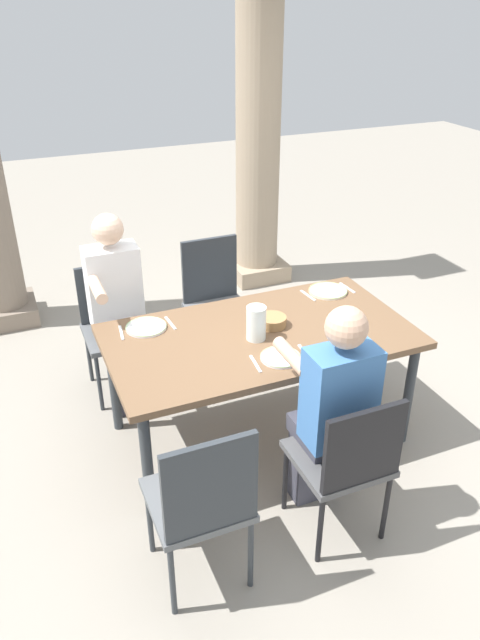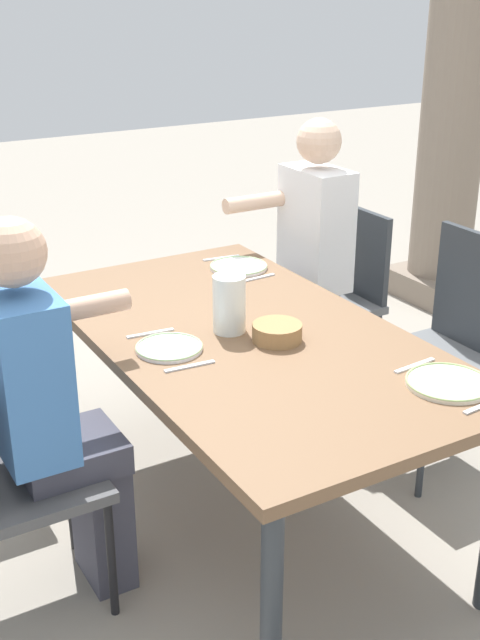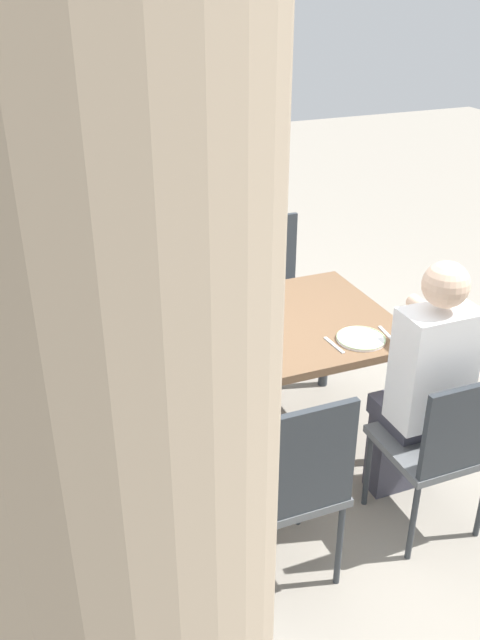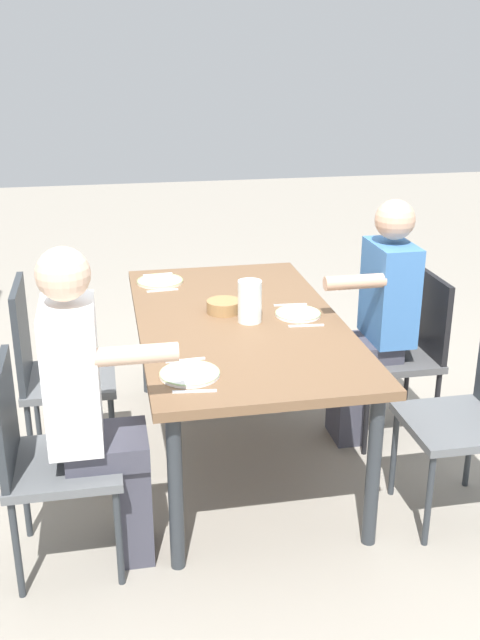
{
  "view_description": "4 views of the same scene",
  "coord_description": "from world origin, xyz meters",
  "px_view_note": "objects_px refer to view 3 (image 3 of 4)",
  "views": [
    {
      "loc": [
        -1.29,
        -2.78,
        2.52
      ],
      "look_at": [
        -0.09,
        0.08,
        0.81
      ],
      "focal_mm": 33.85,
      "sensor_mm": 36.0,
      "label": 1
    },
    {
      "loc": [
        2.23,
        -1.32,
        1.89
      ],
      "look_at": [
        -0.09,
        0.02,
        0.76
      ],
      "focal_mm": 45.88,
      "sensor_mm": 36.0,
      "label": 2
    },
    {
      "loc": [
        1.04,
        2.81,
        2.39
      ],
      "look_at": [
        -0.11,
        -0.06,
        0.77
      ],
      "focal_mm": 38.12,
      "sensor_mm": 36.0,
      "label": 3
    },
    {
      "loc": [
        -3.26,
        0.62,
        2.0
      ],
      "look_at": [
        -0.06,
        0.0,
        0.76
      ],
      "focal_mm": 41.03,
      "sensor_mm": 36.0,
      "label": 4
    }
  ],
  "objects_px": {
    "bread_basket": "(208,337)",
    "plate_0": "(361,338)",
    "chair_mid_south": "(165,303)",
    "water_pitcher": "(230,312)",
    "chair_west_north": "(443,443)",
    "chair_west_south": "(274,281)",
    "diner_woman_green": "(422,383)",
    "chair_mid_north": "(291,480)",
    "plate_2": "(112,392)",
    "diner_man_white": "(172,289)",
    "plate_1": "(207,307)",
    "dining_table": "(225,345)"
  },
  "relations": [
    {
      "from": "bread_basket",
      "to": "plate_0",
      "type": "bearing_deg",
      "value": 159.86
    },
    {
      "from": "chair_mid_south",
      "to": "water_pitcher",
      "type": "bearing_deg",
      "value": 97.01
    },
    {
      "from": "water_pitcher",
      "to": "bread_basket",
      "type": "relative_size",
      "value": 1.2
    },
    {
      "from": "chair_west_north",
      "to": "water_pitcher",
      "type": "xyz_separation_m",
      "value": [
        0.64,
        -0.95,
        0.32
      ]
    },
    {
      "from": "chair_west_south",
      "to": "diner_woman_green",
      "type": "distance_m",
      "value": 1.63
    },
    {
      "from": "chair_mid_north",
      "to": "plate_0",
      "type": "xyz_separation_m",
      "value": [
        -0.66,
        -0.6,
        0.21
      ]
    },
    {
      "from": "plate_0",
      "to": "plate_2",
      "type": "relative_size",
      "value": 0.95
    },
    {
      "from": "chair_mid_north",
      "to": "diner_man_white",
      "type": "distance_m",
      "value": 1.65
    },
    {
      "from": "chair_west_north",
      "to": "bread_basket",
      "type": "distance_m",
      "value": 1.19
    },
    {
      "from": "chair_west_north",
      "to": "plate_0",
      "type": "bearing_deg",
      "value": -81.7
    },
    {
      "from": "chair_mid_north",
      "to": "plate_0",
      "type": "height_order",
      "value": "chair_mid_north"
    },
    {
      "from": "diner_woman_green",
      "to": "chair_mid_north",
      "type": "bearing_deg",
      "value": 15.31
    },
    {
      "from": "chair_west_south",
      "to": "water_pitcher",
      "type": "relative_size",
      "value": 4.66
    },
    {
      "from": "bread_basket",
      "to": "chair_mid_south",
      "type": "bearing_deg",
      "value": -92.68
    },
    {
      "from": "chair_west_south",
      "to": "plate_0",
      "type": "relative_size",
      "value": 3.88
    },
    {
      "from": "diner_man_white",
      "to": "plate_0",
      "type": "xyz_separation_m",
      "value": [
        -0.66,
        1.04,
        0.07
      ]
    },
    {
      "from": "plate_1",
      "to": "plate_2",
      "type": "xyz_separation_m",
      "value": [
        0.65,
        0.62,
        -0.0
      ]
    },
    {
      "from": "plate_1",
      "to": "bread_basket",
      "type": "xyz_separation_m",
      "value": [
        0.12,
        0.35,
        0.02
      ]
    },
    {
      "from": "chair_mid_south",
      "to": "diner_man_white",
      "type": "xyz_separation_m",
      "value": [
        -0.0,
        0.18,
        0.17
      ]
    },
    {
      "from": "chair_mid_south",
      "to": "chair_mid_north",
      "type": "bearing_deg",
      "value": 90.0
    },
    {
      "from": "diner_man_white",
      "to": "plate_0",
      "type": "distance_m",
      "value": 1.24
    },
    {
      "from": "plate_2",
      "to": "bread_basket",
      "type": "xyz_separation_m",
      "value": [
        -0.54,
        -0.27,
        0.02
      ]
    },
    {
      "from": "chair_mid_north",
      "to": "bread_basket",
      "type": "height_order",
      "value": "chair_mid_north"
    },
    {
      "from": "chair_west_south",
      "to": "diner_man_white",
      "type": "bearing_deg",
      "value": 13.92
    },
    {
      "from": "plate_0",
      "to": "plate_1",
      "type": "distance_m",
      "value": 0.85
    },
    {
      "from": "chair_mid_north",
      "to": "water_pitcher",
      "type": "height_order",
      "value": "chair_mid_north"
    },
    {
      "from": "chair_west_south",
      "to": "diner_man_white",
      "type": "distance_m",
      "value": 0.78
    },
    {
      "from": "diner_man_white",
      "to": "plate_0",
      "type": "height_order",
      "value": "diner_man_white"
    },
    {
      "from": "chair_west_south",
      "to": "water_pitcher",
      "type": "distance_m",
      "value": 1.12
    },
    {
      "from": "dining_table",
      "to": "water_pitcher",
      "type": "distance_m",
      "value": 0.17
    },
    {
      "from": "chair_west_north",
      "to": "bread_basket",
      "type": "relative_size",
      "value": 5.23
    },
    {
      "from": "chair_mid_south",
      "to": "water_pitcher",
      "type": "relative_size",
      "value": 4.37
    },
    {
      "from": "dining_table",
      "to": "diner_man_white",
      "type": "distance_m",
      "value": 0.73
    },
    {
      "from": "chair_mid_north",
      "to": "plate_1",
      "type": "distance_m",
      "value": 1.23
    },
    {
      "from": "dining_table",
      "to": "chair_mid_south",
      "type": "distance_m",
      "value": 0.92
    },
    {
      "from": "chair_mid_south",
      "to": "chair_west_south",
      "type": "bearing_deg",
      "value": -179.59
    },
    {
      "from": "diner_man_white",
      "to": "water_pitcher",
      "type": "xyz_separation_m",
      "value": [
        -0.1,
        0.68,
        0.15
      ]
    },
    {
      "from": "dining_table",
      "to": "chair_mid_north",
      "type": "height_order",
      "value": "chair_mid_north"
    },
    {
      "from": "chair_mid_south",
      "to": "plate_1",
      "type": "relative_size",
      "value": 3.96
    },
    {
      "from": "chair_west_north",
      "to": "plate_1",
      "type": "xyz_separation_m",
      "value": [
        0.68,
        -1.2,
        0.24
      ]
    },
    {
      "from": "plate_0",
      "to": "bread_basket",
      "type": "height_order",
      "value": "bread_basket"
    },
    {
      "from": "water_pitcher",
      "to": "chair_mid_north",
      "type": "bearing_deg",
      "value": 83.68
    },
    {
      "from": "chair_mid_south",
      "to": "water_pitcher",
      "type": "distance_m",
      "value": 0.93
    },
    {
      "from": "dining_table",
      "to": "diner_man_white",
      "type": "xyz_separation_m",
      "value": [
        0.06,
        -0.73,
        0.01
      ]
    },
    {
      "from": "dining_table",
      "to": "chair_west_south",
      "type": "relative_size",
      "value": 1.9
    },
    {
      "from": "plate_0",
      "to": "water_pitcher",
      "type": "distance_m",
      "value": 0.67
    },
    {
      "from": "plate_0",
      "to": "water_pitcher",
      "type": "bearing_deg",
      "value": -32.89
    },
    {
      "from": "diner_woman_green",
      "to": "water_pitcher",
      "type": "bearing_deg",
      "value": -49.37
    },
    {
      "from": "dining_table",
      "to": "chair_mid_north",
      "type": "relative_size",
      "value": 1.86
    },
    {
      "from": "chair_west_north",
      "to": "chair_mid_south",
      "type": "bearing_deg",
      "value": -67.59
    }
  ]
}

